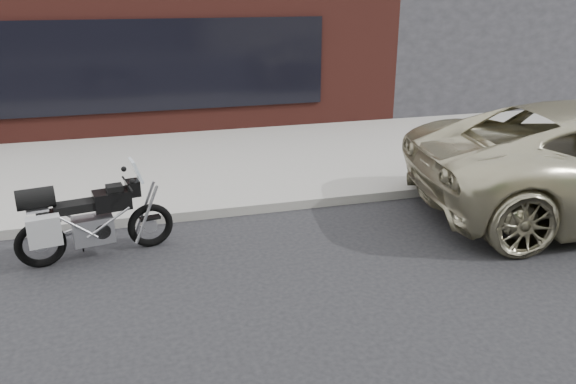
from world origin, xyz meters
name	(u,v)px	position (x,y,z in m)	size (l,w,h in m)	color
ground	(318,380)	(0.00, 0.00, 0.00)	(120.00, 120.00, 0.00)	black
near_sidewalk	(210,158)	(0.00, 7.00, 0.07)	(44.00, 6.00, 0.15)	gray
storefront	(105,26)	(-2.00, 13.98, 2.25)	(14.00, 10.07, 4.50)	#4C1E18
motorcycle	(85,220)	(-2.13, 3.10, 0.55)	(1.98, 0.87, 1.26)	black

